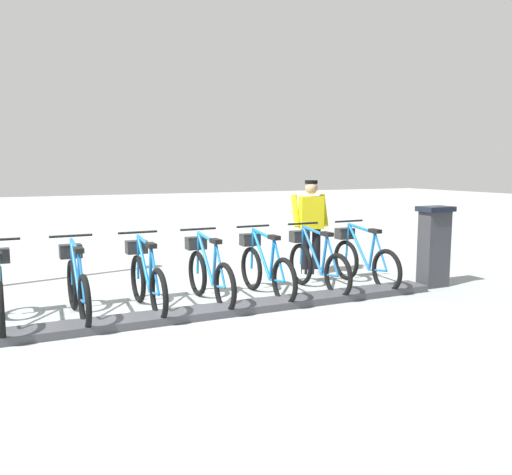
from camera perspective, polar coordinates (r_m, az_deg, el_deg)
The scene contains 11 objects.
ground_plane at distance 6.86m, azimuth -8.56°, elevation -8.63°, with size 60.00×60.00×0.00m, color #A2ABA9.
dock_rail_base at distance 6.84m, azimuth -8.57°, elevation -8.23°, with size 0.44×7.83×0.10m, color #47474C.
payment_kiosk at distance 8.94m, azimuth 18.36°, elevation -0.77°, with size 0.36×0.52×1.28m.
bike_docked_0 at distance 8.80m, azimuth 11.23°, elevation -2.22°, with size 1.72×0.54×1.02m.
bike_docked_1 at distance 8.31m, azimuth 6.36°, elevation -2.70°, with size 1.72×0.54×1.02m.
bike_docked_2 at distance 7.88m, azimuth 0.92°, elevation -3.21°, with size 1.72×0.54×1.02m.
bike_docked_3 at distance 7.54m, azimuth -5.08°, elevation -3.73°, with size 1.72×0.54×1.02m.
bike_docked_4 at distance 7.29m, azimuth -11.58°, elevation -4.26°, with size 1.72×0.54×1.02m.
bike_docked_5 at distance 7.14m, azimuth -18.46°, elevation -4.75°, with size 1.72×0.54×1.02m.
bike_docked_6 at distance 7.09m, azimuth -25.54°, elevation -5.19°, with size 1.72×0.54×1.02m.
worker_near_rack at distance 9.46m, azimuth 5.84°, elevation 1.49°, with size 0.57×0.69×1.66m.
Camera 1 is at (-6.31, 1.89, 1.91)m, focal length 37.69 mm.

